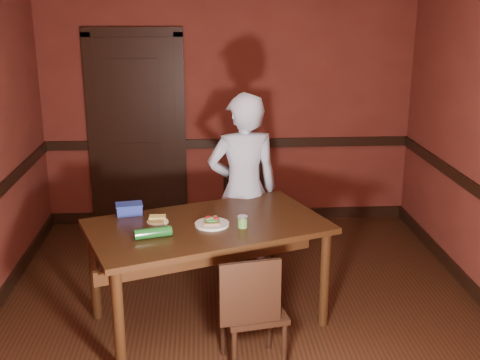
{
  "coord_description": "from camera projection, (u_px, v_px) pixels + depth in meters",
  "views": [
    {
      "loc": [
        -0.29,
        -4.21,
        2.44
      ],
      "look_at": [
        0.0,
        0.35,
        1.05
      ],
      "focal_mm": 45.0,
      "sensor_mm": 36.0,
      "label": 1
    }
  ],
  "objects": [
    {
      "name": "cheese_saucer",
      "position": [
        157.0,
        220.0,
        4.52
      ],
      "size": [
        0.16,
        0.16,
        0.05
      ],
      "rotation": [
        0.0,
        0.0,
        0.33
      ],
      "color": "white",
      "rests_on": "dining_table"
    },
    {
      "name": "dining_table",
      "position": [
        208.0,
        273.0,
        4.62
      ],
      "size": [
        1.97,
        1.52,
        0.82
      ],
      "primitive_type": "cube",
      "rotation": [
        0.0,
        0.0,
        0.35
      ],
      "color": "black",
      "rests_on": "floor"
    },
    {
      "name": "door",
      "position": [
        137.0,
        128.0,
        6.49
      ],
      "size": [
        1.05,
        0.07,
        2.2
      ],
      "color": "black",
      "rests_on": "ground"
    },
    {
      "name": "chair_far",
      "position": [
        238.0,
        214.0,
        5.75
      ],
      "size": [
        0.54,
        0.54,
        0.9
      ],
      "primitive_type": null,
      "rotation": [
        0.0,
        0.0,
        0.36
      ],
      "color": "black",
      "rests_on": "floor"
    },
    {
      "name": "wall_front",
      "position": [
        285.0,
        307.0,
        2.21
      ],
      "size": [
        4.0,
        0.02,
        2.7
      ],
      "primitive_type": "cube",
      "color": "maroon",
      "rests_on": "ground"
    },
    {
      "name": "wall_back",
      "position": [
        229.0,
        103.0,
        6.5
      ],
      "size": [
        4.0,
        0.02,
        2.7
      ],
      "primitive_type": "cube",
      "color": "maroon",
      "rests_on": "ground"
    },
    {
      "name": "person",
      "position": [
        243.0,
        191.0,
        5.17
      ],
      "size": [
        0.68,
        0.5,
        1.7
      ],
      "primitive_type": "imported",
      "rotation": [
        0.0,
        0.0,
        3.31
      ],
      "color": "silver",
      "rests_on": "floor"
    },
    {
      "name": "baseboard_back",
      "position": [
        229.0,
        215.0,
        6.87
      ],
      "size": [
        4.0,
        0.03,
        0.12
      ],
      "primitive_type": "cube",
      "color": "black",
      "rests_on": "ground"
    },
    {
      "name": "sauce_jar",
      "position": [
        243.0,
        222.0,
        4.42
      ],
      "size": [
        0.08,
        0.08,
        0.09
      ],
      "rotation": [
        0.0,
        0.0,
        -0.09
      ],
      "color": "#56983E",
      "rests_on": "dining_table"
    },
    {
      "name": "wrapped_veg",
      "position": [
        153.0,
        233.0,
        4.23
      ],
      "size": [
        0.27,
        0.14,
        0.07
      ],
      "primitive_type": "cylinder",
      "rotation": [
        0.0,
        1.57,
        0.28
      ],
      "color": "#16541C",
      "rests_on": "dining_table"
    },
    {
      "name": "chair_near",
      "position": [
        253.0,
        309.0,
        4.05
      ],
      "size": [
        0.47,
        0.47,
        0.86
      ],
      "primitive_type": null,
      "rotation": [
        0.0,
        0.0,
        3.33
      ],
      "color": "black",
      "rests_on": "floor"
    },
    {
      "name": "food_tub",
      "position": [
        129.0,
        209.0,
        4.69
      ],
      "size": [
        0.23,
        0.17,
        0.09
      ],
      "rotation": [
        0.0,
        0.0,
        0.17
      ],
      "color": "#2E46BD",
      "rests_on": "dining_table"
    },
    {
      "name": "sandwich_plate",
      "position": [
        212.0,
        223.0,
        4.47
      ],
      "size": [
        0.26,
        0.26,
        0.06
      ],
      "rotation": [
        0.0,
        0.0,
        -0.06
      ],
      "color": "white",
      "rests_on": "dining_table"
    },
    {
      "name": "floor",
      "position": [
        243.0,
        320.0,
        4.75
      ],
      "size": [
        4.0,
        4.5,
        0.01
      ],
      "primitive_type": "cube",
      "color": "black",
      "rests_on": "ground"
    },
    {
      "name": "dado_back",
      "position": [
        229.0,
        143.0,
        6.62
      ],
      "size": [
        4.0,
        0.03,
        0.1
      ],
      "primitive_type": "cube",
      "color": "black",
      "rests_on": "ground"
    }
  ]
}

